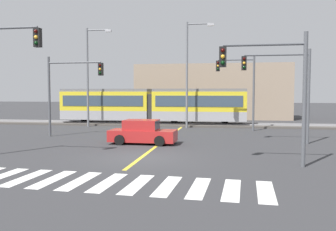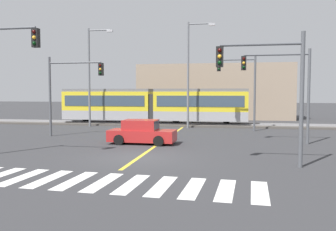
# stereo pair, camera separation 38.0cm
# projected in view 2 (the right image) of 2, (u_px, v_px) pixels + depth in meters

# --- Properties ---
(ground_plane) EXTENTS (200.00, 200.00, 0.00)m
(ground_plane) POSITION_uv_depth(u_px,v_px,m) (139.00, 158.00, 17.69)
(ground_plane) COLOR #333335
(track_bed) EXTENTS (120.00, 4.00, 0.18)m
(track_bed) POSITION_uv_depth(u_px,v_px,m) (185.00, 124.00, 35.13)
(track_bed) COLOR #4C4742
(track_bed) RESTS_ON ground
(rail_near) EXTENTS (120.00, 0.08, 0.10)m
(rail_near) POSITION_uv_depth(u_px,v_px,m) (185.00, 124.00, 34.42)
(rail_near) COLOR #939399
(rail_near) RESTS_ON track_bed
(rail_far) EXTENTS (120.00, 0.08, 0.10)m
(rail_far) POSITION_uv_depth(u_px,v_px,m) (186.00, 122.00, 35.83)
(rail_far) COLOR #939399
(rail_far) RESTS_ON track_bed
(light_rail_tram) EXTENTS (18.50, 2.64, 3.43)m
(light_rail_tram) POSITION_uv_depth(u_px,v_px,m) (153.00, 104.00, 35.58)
(light_rail_tram) COLOR #9E9EA3
(light_rail_tram) RESTS_ON track_bed
(crosswalk_stripe_2) EXTENTS (0.70, 2.83, 0.01)m
(crosswalk_stripe_2) POSITION_uv_depth(u_px,v_px,m) (23.00, 177.00, 13.60)
(crosswalk_stripe_2) COLOR silver
(crosswalk_stripe_2) RESTS_ON ground
(crosswalk_stripe_3) EXTENTS (0.70, 2.83, 0.01)m
(crosswalk_stripe_3) POSITION_uv_depth(u_px,v_px,m) (49.00, 179.00, 13.35)
(crosswalk_stripe_3) COLOR silver
(crosswalk_stripe_3) RESTS_ON ground
(crosswalk_stripe_4) EXTENTS (0.70, 2.83, 0.01)m
(crosswalk_stripe_4) POSITION_uv_depth(u_px,v_px,m) (75.00, 180.00, 13.10)
(crosswalk_stripe_4) COLOR silver
(crosswalk_stripe_4) RESTS_ON ground
(crosswalk_stripe_5) EXTENTS (0.70, 2.83, 0.01)m
(crosswalk_stripe_5) POSITION_uv_depth(u_px,v_px,m) (103.00, 182.00, 12.84)
(crosswalk_stripe_5) COLOR silver
(crosswalk_stripe_5) RESTS_ON ground
(crosswalk_stripe_6) EXTENTS (0.70, 2.83, 0.01)m
(crosswalk_stripe_6) POSITION_uv_depth(u_px,v_px,m) (132.00, 184.00, 12.59)
(crosswalk_stripe_6) COLOR silver
(crosswalk_stripe_6) RESTS_ON ground
(crosswalk_stripe_7) EXTENTS (0.70, 2.83, 0.01)m
(crosswalk_stripe_7) POSITION_uv_depth(u_px,v_px,m) (162.00, 186.00, 12.34)
(crosswalk_stripe_7) COLOR silver
(crosswalk_stripe_7) RESTS_ON ground
(crosswalk_stripe_8) EXTENTS (0.70, 2.83, 0.01)m
(crosswalk_stripe_8) POSITION_uv_depth(u_px,v_px,m) (193.00, 188.00, 12.08)
(crosswalk_stripe_8) COLOR silver
(crosswalk_stripe_8) RESTS_ON ground
(crosswalk_stripe_9) EXTENTS (0.70, 2.83, 0.01)m
(crosswalk_stripe_9) POSITION_uv_depth(u_px,v_px,m) (226.00, 190.00, 11.83)
(crosswalk_stripe_9) COLOR silver
(crosswalk_stripe_9) RESTS_ON ground
(crosswalk_stripe_10) EXTENTS (0.70, 2.83, 0.01)m
(crosswalk_stripe_10) POSITION_uv_depth(u_px,v_px,m) (260.00, 192.00, 11.58)
(crosswalk_stripe_10) COLOR silver
(crosswalk_stripe_10) RESTS_ON ground
(lane_centre_line) EXTENTS (0.20, 18.71, 0.01)m
(lane_centre_line) POSITION_uv_depth(u_px,v_px,m) (163.00, 141.00, 23.99)
(lane_centre_line) COLOR gold
(lane_centre_line) RESTS_ON ground
(sedan_crossing) EXTENTS (4.24, 1.99, 1.52)m
(sedan_crossing) POSITION_uv_depth(u_px,v_px,m) (142.00, 133.00, 22.52)
(sedan_crossing) COLOR #B22323
(sedan_crossing) RESTS_ON ground
(traffic_light_mid_right) EXTENTS (4.25, 0.38, 5.97)m
(traffic_light_mid_right) POSITION_uv_depth(u_px,v_px,m) (285.00, 80.00, 22.38)
(traffic_light_mid_right) COLOR #515459
(traffic_light_mid_right) RESTS_ON ground
(traffic_light_mid_left) EXTENTS (4.25, 0.38, 5.86)m
(traffic_light_mid_left) POSITION_uv_depth(u_px,v_px,m) (68.00, 83.00, 25.96)
(traffic_light_mid_left) COLOR #515459
(traffic_light_mid_left) RESTS_ON ground
(traffic_light_near_right) EXTENTS (3.75, 0.38, 5.84)m
(traffic_light_near_right) POSITION_uv_depth(u_px,v_px,m) (271.00, 79.00, 15.37)
(traffic_light_near_right) COLOR #515459
(traffic_light_near_right) RESTS_ON ground
(traffic_light_far_right) EXTENTS (3.25, 0.38, 6.41)m
(traffic_light_far_right) POSITION_uv_depth(u_px,v_px,m) (242.00, 81.00, 29.88)
(traffic_light_far_right) COLOR #515459
(traffic_light_far_right) RESTS_ON ground
(street_lamp_west) EXTENTS (2.49, 0.28, 9.27)m
(street_lamp_west) POSITION_uv_depth(u_px,v_px,m) (91.00, 71.00, 33.62)
(street_lamp_west) COLOR slate
(street_lamp_west) RESTS_ON ground
(street_lamp_centre) EXTENTS (2.49, 0.28, 9.57)m
(street_lamp_centre) POSITION_uv_depth(u_px,v_px,m) (190.00, 68.00, 32.08)
(street_lamp_centre) COLOR slate
(street_lamp_centre) RESTS_ON ground
(building_backdrop_far) EXTENTS (18.90, 6.00, 6.71)m
(building_backdrop_far) POSITION_uv_depth(u_px,v_px,m) (215.00, 92.00, 44.96)
(building_backdrop_far) COLOR gray
(building_backdrop_far) RESTS_ON ground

